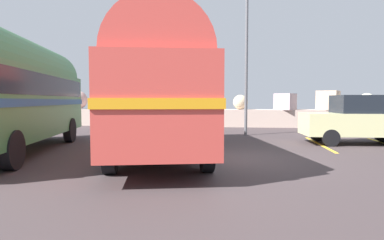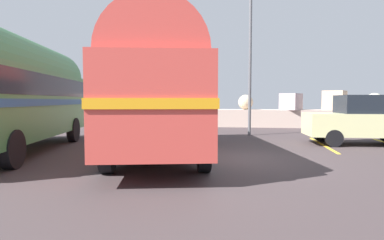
{
  "view_description": "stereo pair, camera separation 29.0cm",
  "coord_description": "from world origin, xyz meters",
  "px_view_note": "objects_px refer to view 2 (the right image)",
  "views": [
    {
      "loc": [
        0.07,
        -9.31,
        1.68
      ],
      "look_at": [
        -1.21,
        0.54,
        1.08
      ],
      "focal_mm": 30.46,
      "sensor_mm": 36.0,
      "label": 1
    },
    {
      "loc": [
        0.36,
        -9.27,
        1.68
      ],
      "look_at": [
        -1.21,
        0.54,
        1.08
      ],
      "focal_mm": 30.46,
      "sensor_mm": 36.0,
      "label": 2
    }
  ],
  "objects_px": {
    "vintage_coach": "(160,88)",
    "parked_car_nearest": "(365,119)",
    "lamp_post": "(248,51)",
    "second_coach": "(13,89)"
  },
  "relations": [
    {
      "from": "vintage_coach",
      "to": "parked_car_nearest",
      "type": "distance_m",
      "value": 7.85
    },
    {
      "from": "vintage_coach",
      "to": "lamp_post",
      "type": "relative_size",
      "value": 1.24
    },
    {
      "from": "second_coach",
      "to": "vintage_coach",
      "type": "bearing_deg",
      "value": -7.95
    },
    {
      "from": "second_coach",
      "to": "lamp_post",
      "type": "bearing_deg",
      "value": 27.36
    },
    {
      "from": "second_coach",
      "to": "lamp_post",
      "type": "relative_size",
      "value": 1.24
    },
    {
      "from": "second_coach",
      "to": "parked_car_nearest",
      "type": "distance_m",
      "value": 12.33
    },
    {
      "from": "parked_car_nearest",
      "to": "lamp_post",
      "type": "distance_m",
      "value": 5.9
    },
    {
      "from": "vintage_coach",
      "to": "second_coach",
      "type": "distance_m",
      "value": 4.68
    },
    {
      "from": "vintage_coach",
      "to": "parked_car_nearest",
      "type": "relative_size",
      "value": 2.13
    },
    {
      "from": "second_coach",
      "to": "lamp_post",
      "type": "height_order",
      "value": "lamp_post"
    }
  ]
}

